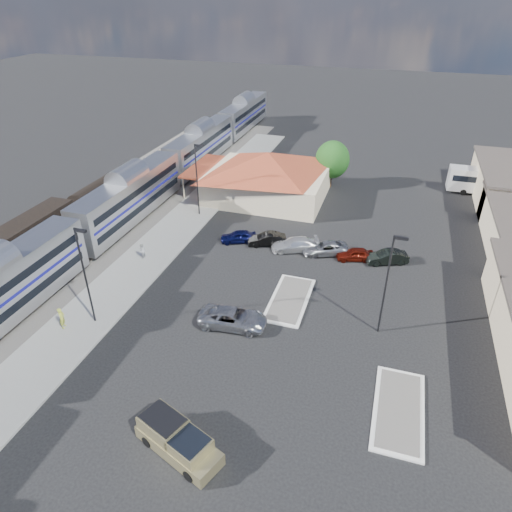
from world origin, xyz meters
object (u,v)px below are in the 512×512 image
(suv, at_px, (233,318))
(coach_bus, at_px, (491,181))
(station_depot, at_px, (267,175))
(pickup_truck, at_px, (178,441))

(suv, distance_m, coach_bus, 43.68)
(station_depot, xyz_separation_m, pickup_truck, (5.83, -39.22, -2.19))
(pickup_truck, distance_m, suv, 12.33)
(pickup_truck, xyz_separation_m, coach_bus, (22.73, 48.97, 1.07))
(pickup_truck, relative_size, suv, 1.06)
(station_depot, distance_m, pickup_truck, 39.72)
(coach_bus, bearing_deg, pickup_truck, 154.00)
(coach_bus, bearing_deg, suv, 146.05)
(station_depot, relative_size, coach_bus, 1.68)
(suv, xyz_separation_m, coach_bus, (23.69, 36.68, 1.21))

